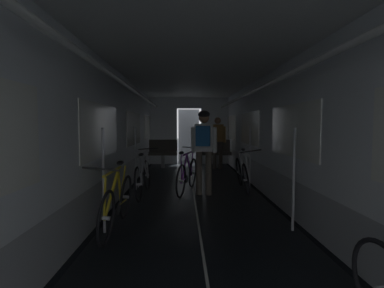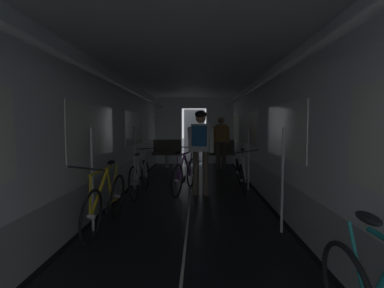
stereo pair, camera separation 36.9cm
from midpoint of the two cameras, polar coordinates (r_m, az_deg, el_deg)
name	(u,v)px [view 2 (the right image)]	position (r m, az deg, el deg)	size (l,w,h in m)	color
train_car_shell	(190,111)	(5.35, 1.56, 6.54)	(3.14, 12.34, 2.57)	black
bench_seat_far_left	(167,151)	(9.90, -3.84, -1.33)	(0.98, 0.51, 0.95)	gray
bench_seat_far_right	(220,151)	(9.90, 6.59, -1.34)	(0.98, 0.51, 0.95)	gray
bicycle_white	(241,174)	(6.48, 11.11, -5.71)	(0.44, 1.69, 0.96)	black
bicycle_yellow	(106,201)	(4.21, -14.04, -10.84)	(0.44, 1.69, 0.95)	black
bicycle_silver	(140,177)	(6.06, -8.39, -6.31)	(0.44, 1.69, 0.95)	black
person_cyclist_aisle	(201,143)	(5.93, 3.46, 0.20)	(0.56, 0.43, 1.73)	brown
bicycle_purple_in_aisle	(185,174)	(6.27, 0.25, -5.93)	(0.57, 1.65, 0.94)	black
person_standing_near_bench	(221,139)	(9.50, 6.84, 0.91)	(0.53, 0.23, 1.69)	brown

